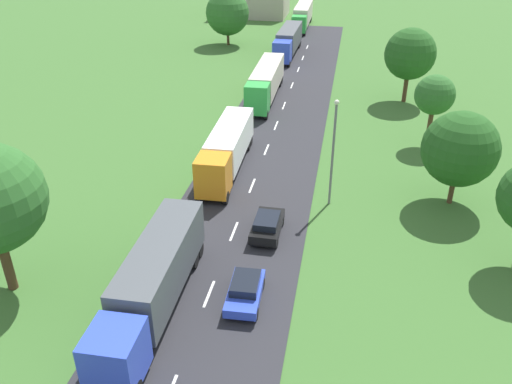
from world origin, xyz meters
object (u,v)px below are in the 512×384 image
(car_third, at_px, (267,225))
(lamppost_second, at_px, (333,148))
(truck_third, at_px, (266,81))
(car_second, at_px, (245,290))
(truck_fourth, at_px, (288,40))
(truck_fifth, at_px, (303,15))
(tree_maple, at_px, (228,13))
(truck_lead, at_px, (153,280))
(tree_oak, at_px, (460,149))
(truck_second, at_px, (227,148))
(tree_lime, at_px, (435,95))
(tree_ash, at_px, (410,54))

(car_third, relative_size, lamppost_second, 0.49)
(truck_third, xyz_separation_m, car_second, (4.65, -35.22, -1.34))
(truck_fourth, relative_size, car_third, 3.43)
(truck_fifth, relative_size, tree_maple, 1.76)
(truck_third, height_order, car_third, truck_third)
(truck_fourth, bearing_deg, car_second, -85.23)
(truck_lead, height_order, tree_maple, tree_maple)
(truck_third, height_order, lamppost_second, lamppost_second)
(truck_fourth, xyz_separation_m, car_third, (4.75, -48.32, -1.36))
(truck_fifth, bearing_deg, tree_oak, -73.94)
(lamppost_second, bearing_deg, truck_lead, -122.63)
(truck_second, height_order, tree_maple, tree_maple)
(truck_fourth, xyz_separation_m, truck_fifth, (0.08, 20.06, 0.02))
(truck_third, relative_size, tree_lime, 2.13)
(tree_lime, bearing_deg, lamppost_second, -123.31)
(car_second, distance_m, lamppost_second, 13.37)
(truck_lead, xyz_separation_m, truck_third, (0.12, 36.89, -0.01))
(truck_fourth, bearing_deg, car_third, -84.39)
(truck_lead, height_order, tree_ash, tree_ash)
(truck_lead, height_order, truck_third, truck_lead)
(truck_lead, relative_size, truck_fourth, 0.93)
(truck_fifth, xyz_separation_m, tree_ash, (15.68, -38.16, 3.23))
(tree_lime, bearing_deg, tree_maple, 127.93)
(truck_fifth, height_order, tree_ash, tree_ash)
(truck_fifth, bearing_deg, lamppost_second, -82.24)
(truck_third, height_order, tree_lime, tree_lime)
(tree_oak, height_order, tree_ash, tree_ash)
(car_second, relative_size, tree_maple, 0.48)
(truck_second, xyz_separation_m, truck_fifth, (0.31, 59.05, 0.14))
(tree_maple, xyz_separation_m, tree_ash, (25.99, -22.91, 0.53))
(lamppost_second, bearing_deg, tree_maple, 111.53)
(truck_third, bearing_deg, truck_fourth, 89.90)
(truck_second, height_order, truck_third, truck_third)
(truck_second, height_order, tree_lime, tree_lime)
(tree_ash, distance_m, tree_lime, 12.30)
(truck_fourth, distance_m, tree_lime, 34.92)
(tree_maple, relative_size, tree_lime, 1.24)
(lamppost_second, bearing_deg, truck_third, 110.73)
(truck_lead, xyz_separation_m, truck_fourth, (0.15, 56.98, 0.05))
(truck_fourth, relative_size, tree_maple, 1.66)
(car_second, xyz_separation_m, tree_ash, (11.15, 37.20, 4.65))
(car_second, xyz_separation_m, lamppost_second, (4.08, 12.15, 3.81))
(lamppost_second, distance_m, tree_lime, 15.37)
(lamppost_second, relative_size, tree_ash, 1.00)
(truck_fourth, bearing_deg, tree_lime, -60.52)
(truck_second, distance_m, car_second, 17.06)
(car_third, bearing_deg, tree_maple, 105.74)
(truck_second, xyz_separation_m, tree_ash, (15.99, 20.88, 3.38))
(truck_third, relative_size, car_second, 3.61)
(tree_ash, bearing_deg, truck_fourth, 131.04)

